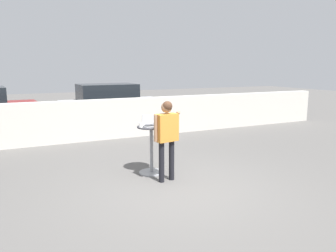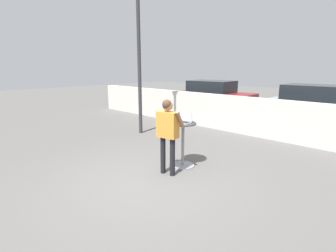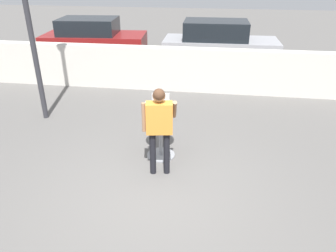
{
  "view_description": "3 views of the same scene",
  "coord_description": "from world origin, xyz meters",
  "views": [
    {
      "loc": [
        -2.7,
        -5.17,
        2.27
      ],
      "look_at": [
        0.04,
        0.59,
        1.11
      ],
      "focal_mm": 35.0,
      "sensor_mm": 36.0,
      "label": 1
    },
    {
      "loc": [
        3.66,
        -3.27,
        2.28
      ],
      "look_at": [
        -0.12,
        0.65,
        1.03
      ],
      "focal_mm": 28.0,
      "sensor_mm": 36.0,
      "label": 2
    },
    {
      "loc": [
        0.85,
        -4.33,
        3.4
      ],
      "look_at": [
        0.12,
        0.61,
        0.91
      ],
      "focal_mm": 35.0,
      "sensor_mm": 36.0,
      "label": 3
    }
  ],
  "objects": [
    {
      "name": "standing_person",
      "position": [
        -0.01,
        0.53,
        1.03
      ],
      "size": [
        0.59,
        0.42,
        1.62
      ],
      "color": "black",
      "rests_on": "ground_plane"
    },
    {
      "name": "cafe_table",
      "position": [
        -0.09,
        1.12,
        0.55
      ],
      "size": [
        0.6,
        0.6,
        1.03
      ],
      "color": "gray",
      "rests_on": "ground_plane"
    },
    {
      "name": "coffee_mug",
      "position": [
        -0.33,
        1.11,
        1.08
      ],
      "size": [
        0.12,
        0.09,
        0.1
      ],
      "color": "white",
      "rests_on": "cafe_table"
    },
    {
      "name": "parked_car_near_street",
      "position": [
        0.93,
        7.9,
        0.8
      ],
      "size": [
        4.16,
        1.9,
        1.58
      ],
      "color": "#9E9EA3",
      "rests_on": "ground_plane"
    },
    {
      "name": "pavement_kerb",
      "position": [
        0.0,
        4.9,
        0.63
      ],
      "size": [
        17.16,
        0.35,
        1.26
      ],
      "color": "beige",
      "rests_on": "ground_plane"
    },
    {
      "name": "ground_plane",
      "position": [
        0.0,
        0.0,
        0.0
      ],
      "size": [
        50.0,
        50.0,
        0.0
      ],
      "primitive_type": "plane",
      "color": "#5B5956"
    },
    {
      "name": "laptop",
      "position": [
        -0.1,
        1.16,
        1.09
      ],
      "size": [
        0.35,
        0.26,
        0.25
      ],
      "color": "#B7BABF",
      "rests_on": "cafe_table"
    }
  ]
}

